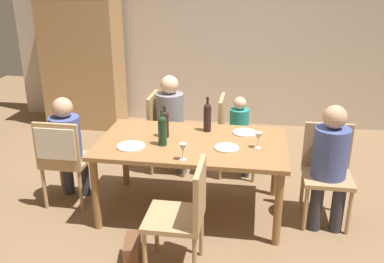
% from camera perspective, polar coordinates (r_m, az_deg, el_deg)
% --- Properties ---
extents(ground_plane, '(10.00, 10.00, 0.00)m').
position_cam_1_polar(ground_plane, '(4.38, 0.00, -10.32)').
color(ground_plane, '#846647').
extents(rear_room_partition, '(6.40, 0.12, 2.70)m').
position_cam_1_polar(rear_room_partition, '(6.50, 3.82, 12.73)').
color(rear_room_partition, beige).
rests_on(rear_room_partition, ground_plane).
extents(armoire_cabinet, '(1.18, 0.62, 2.18)m').
position_cam_1_polar(armoire_cabinet, '(6.59, -14.31, 10.03)').
color(armoire_cabinet, '#A87F51').
rests_on(armoire_cabinet, ground_plane).
extents(dining_table, '(1.76, 1.03, 0.74)m').
position_cam_1_polar(dining_table, '(4.07, 0.00, -2.35)').
color(dining_table, olive).
rests_on(dining_table, ground_plane).
extents(chair_far_left, '(0.44, 0.44, 0.92)m').
position_cam_1_polar(chair_far_left, '(5.02, -3.87, 0.64)').
color(chair_far_left, tan).
rests_on(chair_far_left, ground_plane).
extents(chair_left_end, '(0.44, 0.46, 0.92)m').
position_cam_1_polar(chair_left_end, '(4.36, -16.91, -2.66)').
color(chair_left_end, tan).
rests_on(chair_left_end, ground_plane).
extents(chair_right_end, '(0.44, 0.44, 0.92)m').
position_cam_1_polar(chair_right_end, '(4.22, 17.44, -4.42)').
color(chair_right_end, tan).
rests_on(chair_right_end, ground_plane).
extents(chair_far_right, '(0.44, 0.44, 0.92)m').
position_cam_1_polar(chair_far_right, '(4.91, 5.20, 0.14)').
color(chair_far_right, tan).
rests_on(chair_far_right, ground_plane).
extents(chair_near, '(0.44, 0.44, 0.92)m').
position_cam_1_polar(chair_near, '(3.34, -0.93, -10.45)').
color(chair_near, tan).
rests_on(chair_near, ground_plane).
extents(person_woman_host, '(0.36, 0.31, 1.15)m').
position_cam_1_polar(person_woman_host, '(4.96, -2.63, 1.94)').
color(person_woman_host, '#33333D').
rests_on(person_woman_host, ground_plane).
extents(person_man_bearded, '(0.30, 0.34, 1.11)m').
position_cam_1_polar(person_man_bearded, '(4.46, -16.18, -1.32)').
color(person_man_bearded, '#33333D').
rests_on(person_man_bearded, ground_plane).
extents(person_man_guest, '(0.32, 0.36, 1.16)m').
position_cam_1_polar(person_man_guest, '(4.06, 17.84, -3.41)').
color(person_man_guest, '#33333D').
rests_on(person_man_guest, ground_plane).
extents(person_child_small, '(0.25, 0.22, 0.94)m').
position_cam_1_polar(person_child_small, '(4.90, 6.50, 0.36)').
color(person_child_small, '#33333D').
rests_on(person_child_small, ground_plane).
extents(wine_bottle_tall_green, '(0.08, 0.08, 0.31)m').
position_cam_1_polar(wine_bottle_tall_green, '(4.11, -3.62, 1.12)').
color(wine_bottle_tall_green, black).
rests_on(wine_bottle_tall_green, dining_table).
extents(wine_bottle_dark_red, '(0.08, 0.08, 0.35)m').
position_cam_1_polar(wine_bottle_dark_red, '(4.25, 2.05, 2.02)').
color(wine_bottle_dark_red, black).
rests_on(wine_bottle_dark_red, dining_table).
extents(wine_bottle_short_olive, '(0.08, 0.08, 0.34)m').
position_cam_1_polar(wine_bottle_short_olive, '(3.92, -3.96, 0.25)').
color(wine_bottle_short_olive, '#19381E').
rests_on(wine_bottle_short_olive, dining_table).
extents(wine_glass_near_left, '(0.07, 0.07, 0.15)m').
position_cam_1_polar(wine_glass_near_left, '(3.62, -1.23, -2.24)').
color(wine_glass_near_left, silver).
rests_on(wine_glass_near_left, dining_table).
extents(wine_glass_centre, '(0.07, 0.07, 0.15)m').
position_cam_1_polar(wine_glass_centre, '(3.91, 8.77, -0.71)').
color(wine_glass_centre, silver).
rests_on(wine_glass_centre, dining_table).
extents(dinner_plate_host, '(0.26, 0.26, 0.01)m').
position_cam_1_polar(dinner_plate_host, '(3.96, -8.10, -1.95)').
color(dinner_plate_host, white).
rests_on(dinner_plate_host, dining_table).
extents(dinner_plate_guest_left, '(0.22, 0.22, 0.01)m').
position_cam_1_polar(dinner_plate_guest_left, '(3.90, 4.62, -2.16)').
color(dinner_plate_guest_left, silver).
rests_on(dinner_plate_guest_left, dining_table).
extents(dinner_plate_guest_right, '(0.24, 0.24, 0.01)m').
position_cam_1_polar(dinner_plate_guest_right, '(4.27, 6.98, -0.14)').
color(dinner_plate_guest_right, white).
rests_on(dinner_plate_guest_right, dining_table).
extents(handbag, '(0.17, 0.30, 0.22)m').
position_cam_1_polar(handbag, '(3.66, -7.90, -15.48)').
color(handbag, brown).
rests_on(handbag, ground_plane).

